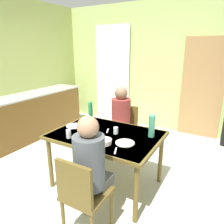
{
  "coord_description": "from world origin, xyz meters",
  "views": [
    {
      "loc": [
        1.66,
        -2.06,
        1.8
      ],
      "look_at": [
        0.36,
        0.21,
        0.99
      ],
      "focal_mm": 33.76,
      "sensor_mm": 36.0,
      "label": 1
    }
  ],
  "objects_px": {
    "chair_near_diner": "(82,194)",
    "person_far_diner": "(121,114)",
    "person_near_diner": "(90,160)",
    "dining_table": "(106,139)",
    "water_bottle_green_far": "(90,111)",
    "chair_far_diner": "(124,128)",
    "water_bottle_green_near": "(152,125)",
    "serving_bowl_center": "(104,141)",
    "kitchen_counter": "(28,116)"
  },
  "relations": [
    {
      "from": "kitchen_counter",
      "to": "person_near_diner",
      "type": "distance_m",
      "value": 2.77
    },
    {
      "from": "person_near_diner",
      "to": "dining_table",
      "type": "bearing_deg",
      "value": 109.59
    },
    {
      "from": "water_bottle_green_far",
      "to": "person_far_diner",
      "type": "bearing_deg",
      "value": 46.88
    },
    {
      "from": "chair_near_diner",
      "to": "person_far_diner",
      "type": "relative_size",
      "value": 1.13
    },
    {
      "from": "dining_table",
      "to": "water_bottle_green_far",
      "type": "height_order",
      "value": "water_bottle_green_far"
    },
    {
      "from": "chair_near_diner",
      "to": "chair_far_diner",
      "type": "distance_m",
      "value": 1.72
    },
    {
      "from": "chair_near_diner",
      "to": "water_bottle_green_far",
      "type": "height_order",
      "value": "water_bottle_green_far"
    },
    {
      "from": "person_far_diner",
      "to": "chair_near_diner",
      "type": "bearing_deg",
      "value": 104.88
    },
    {
      "from": "water_bottle_green_near",
      "to": "water_bottle_green_far",
      "type": "distance_m",
      "value": 1.03
    },
    {
      "from": "person_near_diner",
      "to": "water_bottle_green_far",
      "type": "relative_size",
      "value": 2.54
    },
    {
      "from": "chair_near_diner",
      "to": "serving_bowl_center",
      "type": "relative_size",
      "value": 5.12
    },
    {
      "from": "chair_far_diner",
      "to": "serving_bowl_center",
      "type": "relative_size",
      "value": 5.12
    },
    {
      "from": "kitchen_counter",
      "to": "person_far_diner",
      "type": "height_order",
      "value": "person_far_diner"
    },
    {
      "from": "dining_table",
      "to": "water_bottle_green_near",
      "type": "height_order",
      "value": "water_bottle_green_near"
    },
    {
      "from": "person_near_diner",
      "to": "serving_bowl_center",
      "type": "relative_size",
      "value": 4.53
    },
    {
      "from": "person_near_diner",
      "to": "serving_bowl_center",
      "type": "distance_m",
      "value": 0.45
    },
    {
      "from": "water_bottle_green_far",
      "to": "dining_table",
      "type": "bearing_deg",
      "value": -35.5
    },
    {
      "from": "dining_table",
      "to": "person_far_diner",
      "type": "xyz_separation_m",
      "value": [
        -0.16,
        0.7,
        0.11
      ]
    },
    {
      "from": "chair_near_diner",
      "to": "person_far_diner",
      "type": "distance_m",
      "value": 1.61
    },
    {
      "from": "person_far_diner",
      "to": "serving_bowl_center",
      "type": "bearing_deg",
      "value": 106.98
    },
    {
      "from": "kitchen_counter",
      "to": "water_bottle_green_far",
      "type": "xyz_separation_m",
      "value": [
        1.72,
        -0.2,
        0.43
      ]
    },
    {
      "from": "chair_far_diner",
      "to": "person_near_diner",
      "type": "distance_m",
      "value": 1.61
    },
    {
      "from": "kitchen_counter",
      "to": "person_near_diner",
      "type": "relative_size",
      "value": 3.4
    },
    {
      "from": "kitchen_counter",
      "to": "dining_table",
      "type": "distance_m",
      "value": 2.28
    },
    {
      "from": "chair_far_diner",
      "to": "person_near_diner",
      "type": "relative_size",
      "value": 1.13
    },
    {
      "from": "dining_table",
      "to": "serving_bowl_center",
      "type": "bearing_deg",
      "value": -62.71
    },
    {
      "from": "water_bottle_green_near",
      "to": "dining_table",
      "type": "bearing_deg",
      "value": -159.14
    },
    {
      "from": "serving_bowl_center",
      "to": "water_bottle_green_near",
      "type": "bearing_deg",
      "value": 49.3
    },
    {
      "from": "person_near_diner",
      "to": "kitchen_counter",
      "type": "bearing_deg",
      "value": 153.01
    },
    {
      "from": "chair_near_diner",
      "to": "dining_table",
      "type": "bearing_deg",
      "value": 106.58
    },
    {
      "from": "dining_table",
      "to": "person_near_diner",
      "type": "distance_m",
      "value": 0.75
    },
    {
      "from": "person_near_diner",
      "to": "water_bottle_green_near",
      "type": "distance_m",
      "value": 0.95
    },
    {
      "from": "chair_near_diner",
      "to": "person_far_diner",
      "type": "height_order",
      "value": "person_far_diner"
    },
    {
      "from": "serving_bowl_center",
      "to": "person_far_diner",
      "type": "bearing_deg",
      "value": 106.98
    },
    {
      "from": "dining_table",
      "to": "chair_far_diner",
      "type": "height_order",
      "value": "chair_far_diner"
    },
    {
      "from": "serving_bowl_center",
      "to": "dining_table",
      "type": "bearing_deg",
      "value": 117.29
    },
    {
      "from": "person_far_diner",
      "to": "water_bottle_green_near",
      "type": "distance_m",
      "value": 0.85
    },
    {
      "from": "person_near_diner",
      "to": "water_bottle_green_far",
      "type": "height_order",
      "value": "person_near_diner"
    },
    {
      "from": "person_far_diner",
      "to": "serving_bowl_center",
      "type": "relative_size",
      "value": 4.53
    },
    {
      "from": "water_bottle_green_far",
      "to": "person_near_diner",
      "type": "bearing_deg",
      "value": -54.88
    },
    {
      "from": "kitchen_counter",
      "to": "person_far_diner",
      "type": "xyz_separation_m",
      "value": [
        2.05,
        0.15,
        0.33
      ]
    },
    {
      "from": "person_near_diner",
      "to": "person_far_diner",
      "type": "xyz_separation_m",
      "value": [
        -0.41,
        1.4,
        0.0
      ]
    },
    {
      "from": "kitchen_counter",
      "to": "person_far_diner",
      "type": "bearing_deg",
      "value": 4.1
    },
    {
      "from": "water_bottle_green_near",
      "to": "person_far_diner",
      "type": "bearing_deg",
      "value": 144.16
    },
    {
      "from": "water_bottle_green_far",
      "to": "water_bottle_green_near",
      "type": "bearing_deg",
      "value": -8.17
    },
    {
      "from": "person_near_diner",
      "to": "water_bottle_green_near",
      "type": "relative_size",
      "value": 2.49
    },
    {
      "from": "kitchen_counter",
      "to": "person_near_diner",
      "type": "bearing_deg",
      "value": -26.99
    },
    {
      "from": "water_bottle_green_near",
      "to": "serving_bowl_center",
      "type": "height_order",
      "value": "water_bottle_green_near"
    },
    {
      "from": "chair_near_diner",
      "to": "water_bottle_green_near",
      "type": "distance_m",
      "value": 1.14
    },
    {
      "from": "dining_table",
      "to": "water_bottle_green_far",
      "type": "xyz_separation_m",
      "value": [
        -0.49,
        0.35,
        0.21
      ]
    }
  ]
}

